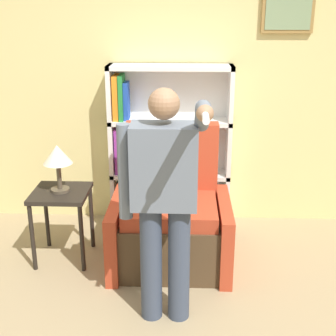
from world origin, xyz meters
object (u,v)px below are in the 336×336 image
object	(u,v)px
armchair	(171,220)
table_lamp	(58,157)
person_standing	(164,196)
side_table	(61,203)
bookcase	(159,149)

from	to	relation	value
armchair	table_lamp	distance (m)	1.08
person_standing	side_table	xyz separation A→B (m)	(-0.91, 0.79, -0.41)
bookcase	side_table	bearing A→B (deg)	-136.82
side_table	table_lamp	world-z (taller)	table_lamp
side_table	table_lamp	distance (m)	0.41
armchair	person_standing	bearing A→B (deg)	-91.04
table_lamp	bookcase	bearing A→B (deg)	43.18
person_standing	table_lamp	distance (m)	1.21
person_standing	table_lamp	world-z (taller)	person_standing
bookcase	table_lamp	world-z (taller)	bookcase
bookcase	table_lamp	distance (m)	1.10
armchair	person_standing	xyz separation A→B (m)	(-0.01, -0.79, 0.56)
bookcase	table_lamp	size ratio (longest dim) A/B	3.94
bookcase	table_lamp	bearing A→B (deg)	-136.82
bookcase	armchair	distance (m)	0.85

